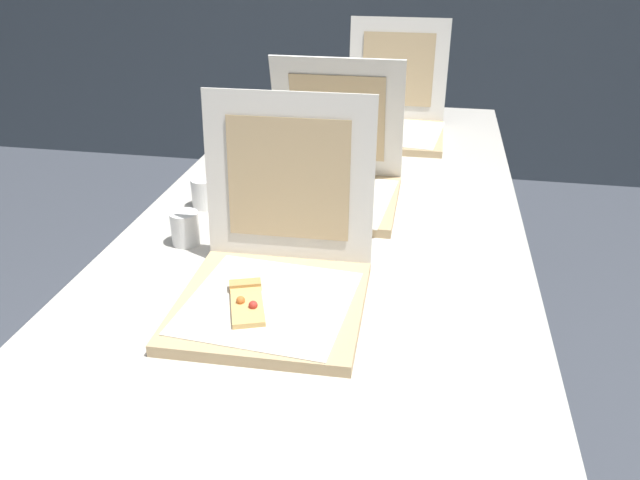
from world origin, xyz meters
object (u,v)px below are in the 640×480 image
object	(u,v)px
pizza_box_middle	(332,182)
cup_white_far	(293,155)
pizza_box_back	(393,120)
cup_white_near_center	(185,228)
cup_white_mid	(204,193)
pizza_box_front	(274,275)
table	(325,246)

from	to	relation	value
pizza_box_middle	cup_white_far	size ratio (longest dim) A/B	4.70
pizza_box_back	cup_white_near_center	distance (m)	0.96
cup_white_mid	cup_white_near_center	bearing A→B (deg)	-82.12
pizza_box_front	cup_white_far	world-z (taller)	pizza_box_front
cup_white_near_center	cup_white_far	distance (m)	0.54
pizza_box_front	table	bearing A→B (deg)	81.41
pizza_box_middle	cup_white_near_center	xyz separation A→B (m)	(-0.28, -0.30, -0.01)
pizza_box_front	cup_white_mid	world-z (taller)	pizza_box_front
pizza_box_middle	cup_white_near_center	bearing A→B (deg)	-133.16
table	cup_white_far	bearing A→B (deg)	112.57
pizza_box_back	pizza_box_middle	bearing A→B (deg)	-100.68
pizza_box_back	cup_white_far	world-z (taller)	pizza_box_back
pizza_box_front	cup_white_far	bearing A→B (deg)	98.76
pizza_box_middle	cup_white_mid	xyz separation A→B (m)	(-0.31, -0.10, -0.01)
pizza_box_back	table	bearing A→B (deg)	-97.39
table	cup_white_near_center	xyz separation A→B (m)	(-0.29, -0.13, 0.08)
pizza_box_front	pizza_box_back	xyz separation A→B (m)	(0.14, 1.07, 0.00)
cup_white_far	table	bearing A→B (deg)	-67.43
pizza_box_front	cup_white_near_center	xyz separation A→B (m)	(-0.25, 0.19, -0.02)
pizza_box_front	pizza_box_middle	bearing A→B (deg)	85.51
pizza_box_front	pizza_box_middle	size ratio (longest dim) A/B	1.07
pizza_box_front	cup_white_near_center	size ratio (longest dim) A/B	5.02
pizza_box_middle	cup_white_mid	size ratio (longest dim) A/B	4.70
table	pizza_box_front	xyz separation A→B (m)	(-0.04, -0.31, 0.10)
pizza_box_back	cup_white_far	size ratio (longest dim) A/B	5.10
pizza_box_middle	cup_white_near_center	world-z (taller)	pizza_box_middle
pizza_box_middle	cup_white_far	distance (m)	0.27
cup_white_near_center	cup_white_far	bearing A→B (deg)	76.37
table	cup_white_far	size ratio (longest dim) A/B	30.79
table	cup_white_mid	world-z (taller)	cup_white_mid
table	pizza_box_middle	bearing A→B (deg)	94.17
pizza_box_front	pizza_box_back	size ratio (longest dim) A/B	0.98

